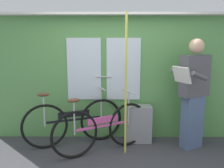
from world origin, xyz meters
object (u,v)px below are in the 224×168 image
object	(u,v)px
bicycle_near_door	(103,128)
trash_bin_by_wall	(139,124)
handrail_pole	(126,85)
bicycle_leaning_behind	(74,122)
passenger_reading_newspaper	(193,91)

from	to	relation	value
bicycle_near_door	trash_bin_by_wall	distance (m)	0.75
handrail_pole	trash_bin_by_wall	bearing A→B (deg)	60.56
trash_bin_by_wall	handrail_pole	distance (m)	0.94
bicycle_leaning_behind	trash_bin_by_wall	distance (m)	1.14
bicycle_leaning_behind	passenger_reading_newspaper	distance (m)	2.06
bicycle_near_door	bicycle_leaning_behind	bearing A→B (deg)	122.70
passenger_reading_newspaper	bicycle_leaning_behind	bearing A→B (deg)	-30.01
bicycle_leaning_behind	handrail_pole	bearing A→B (deg)	-41.50
bicycle_near_door	passenger_reading_newspaper	size ratio (longest dim) A/B	0.84
passenger_reading_newspaper	handrail_pole	xyz separation A→B (m)	(-1.11, -0.22, 0.14)
bicycle_leaning_behind	bicycle_near_door	bearing A→B (deg)	-49.89
bicycle_near_door	handrail_pole	xyz separation A→B (m)	(0.36, -0.04, 0.70)
bicycle_near_door	bicycle_leaning_behind	world-z (taller)	bicycle_leaning_behind
trash_bin_by_wall	handrail_pole	bearing A→B (deg)	-119.44
bicycle_leaning_behind	passenger_reading_newspaper	world-z (taller)	passenger_reading_newspaper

